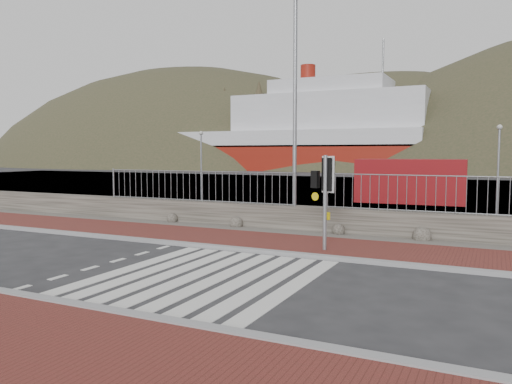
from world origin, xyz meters
The scene contains 16 objects.
ground centered at (0.00, 0.00, 0.00)m, with size 220.00×220.00×0.00m, color #28282B.
sidewalk_near centered at (0.00, -5.00, 0.04)m, with size 40.00×4.00×0.08m, color maroon.
sidewalk_far centered at (0.00, 4.50, 0.04)m, with size 40.00×3.00×0.08m, color maroon.
kerb_near centered at (0.00, -3.00, 0.05)m, with size 40.00×0.25×0.12m, color gray.
kerb_far centered at (0.00, 3.00, 0.05)m, with size 40.00×0.25×0.12m, color gray.
zebra_crossing centered at (0.00, 0.00, 0.01)m, with size 4.62×5.60×0.01m.
gravel_strip centered at (0.00, 6.50, 0.03)m, with size 40.00×1.50×0.06m, color #59544C.
stone_wall centered at (0.00, 7.30, 0.45)m, with size 40.00×0.60×0.90m, color #403C35.
railing centered at (0.00, 7.15, 1.82)m, with size 18.07×0.07×1.22m.
quay centered at (0.00, 27.90, 0.00)m, with size 120.00×40.00×0.50m, color #4C4C4F.
water centered at (0.00, 62.90, 0.00)m, with size 220.00×50.00×0.05m, color #3F4C54.
ferry centered at (-24.65, 67.90, 5.36)m, with size 50.00×16.00×20.00m.
hills_backdrop centered at (6.74, 87.90, -23.05)m, with size 254.00×90.00×100.00m.
traffic_signal_far centered at (1.54, 3.88, 2.00)m, with size 0.68×0.38×2.76m.
streetlight centered at (-0.86, 8.04, 4.84)m, with size 1.71×0.91×8.60m.
shipping_container centered at (1.55, 19.75, 1.23)m, with size 5.92×2.47×2.47m, color maroon.
Camera 1 is at (5.88, -9.59, 2.83)m, focal length 35.00 mm.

